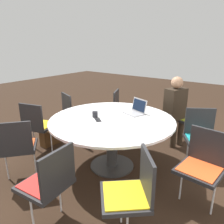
# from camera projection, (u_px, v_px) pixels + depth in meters

# --- Properties ---
(ground_plane) EXTENTS (16.00, 16.00, 0.00)m
(ground_plane) POSITION_uv_depth(u_px,v_px,m) (112.00, 166.00, 3.29)
(ground_plane) COLOR black
(conference_table) EXTENTS (1.75, 1.75, 0.75)m
(conference_table) POSITION_uv_depth(u_px,v_px,m) (112.00, 127.00, 3.09)
(conference_table) COLOR #333333
(conference_table) RESTS_ON ground_plane
(chair_0) EXTENTS (0.55, 0.54, 0.88)m
(chair_0) POSITION_uv_depth(u_px,v_px,m) (180.00, 113.00, 4.02)
(chair_0) COLOR #262628
(chair_0) RESTS_ON ground_plane
(chair_1) EXTENTS (0.57, 0.56, 0.88)m
(chair_1) POSITION_uv_depth(u_px,v_px,m) (123.00, 108.00, 4.31)
(chair_1) COLOR #262628
(chair_1) RESTS_ON ground_plane
(chair_2) EXTENTS (0.55, 0.56, 0.88)m
(chair_2) POSITION_uv_depth(u_px,v_px,m) (74.00, 111.00, 4.11)
(chair_2) COLOR #262628
(chair_2) RESTS_ON ground_plane
(chair_3) EXTENTS (0.52, 0.53, 0.88)m
(chair_3) POSITION_uv_depth(u_px,v_px,m) (38.00, 123.00, 3.51)
(chair_3) COLOR #262628
(chair_3) RESTS_ON ground_plane
(chair_4) EXTENTS (0.61, 0.60, 0.88)m
(chair_4) POSITION_uv_depth(u_px,v_px,m) (17.00, 144.00, 2.78)
(chair_4) COLOR #262628
(chair_4) RESTS_ON ground_plane
(chair_5) EXTENTS (0.48, 0.46, 0.88)m
(chair_5) POSITION_uv_depth(u_px,v_px,m) (49.00, 180.00, 2.06)
(chair_5) COLOR #262628
(chair_5) RESTS_ON ground_plane
(chair_6) EXTENTS (0.61, 0.61, 0.88)m
(chair_6) POSITION_uv_depth(u_px,v_px,m) (132.00, 190.00, 1.93)
(chair_6) COLOR #262628
(chair_6) RESTS_ON ground_plane
(chair_7) EXTENTS (0.46, 0.48, 0.88)m
(chair_7) POSITION_uv_depth(u_px,v_px,m) (202.00, 162.00, 2.36)
(chair_7) COLOR #262628
(chair_7) RESTS_ON ground_plane
(chair_8) EXTENTS (0.59, 0.60, 0.88)m
(chair_8) POSITION_uv_depth(u_px,v_px,m) (201.00, 134.00, 3.09)
(chair_8) COLOR #262628
(chair_8) RESTS_ON ground_plane
(person_0) EXTENTS (0.41, 0.34, 1.23)m
(person_0) POSITION_uv_depth(u_px,v_px,m) (176.00, 106.00, 3.76)
(person_0) COLOR #2D2319
(person_0) RESTS_ON ground_plane
(laptop) EXTENTS (0.32, 0.35, 0.21)m
(laptop) POSITION_uv_depth(u_px,v_px,m) (136.00, 110.00, 3.27)
(laptop) COLOR #99999E
(laptop) RESTS_ON conference_table
(coffee_cup) EXTENTS (0.08, 0.08, 0.09)m
(coffee_cup) POSITION_uv_depth(u_px,v_px,m) (95.00, 114.00, 3.11)
(coffee_cup) COLOR black
(coffee_cup) RESTS_ON conference_table
(cell_phone) EXTENTS (0.14, 0.15, 0.01)m
(cell_phone) POSITION_uv_depth(u_px,v_px,m) (98.00, 120.00, 3.00)
(cell_phone) COLOR black
(cell_phone) RESTS_ON conference_table
(handbag) EXTENTS (0.36, 0.16, 0.28)m
(handbag) POSITION_uv_depth(u_px,v_px,m) (51.00, 137.00, 3.94)
(handbag) COLOR #513319
(handbag) RESTS_ON ground_plane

